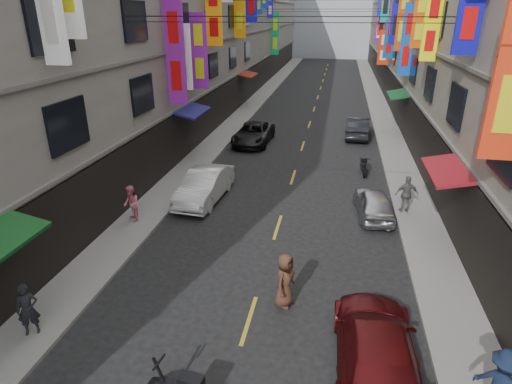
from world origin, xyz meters
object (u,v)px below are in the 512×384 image
at_px(car_right_far, 358,127).
at_px(pedestrian_crossing, 285,280).
at_px(pedestrian_rfar, 407,194).
at_px(car_right_mid, 374,203).
at_px(car_left_mid, 204,185).
at_px(pedestrian_lnear, 28,309).
at_px(pedestrian_lfar, 131,204).
at_px(car_right_near, 376,349).
at_px(car_left_far, 253,134).
at_px(scooter_far_right, 364,166).

height_order(car_right_far, pedestrian_crossing, pedestrian_crossing).
bearing_deg(car_right_far, pedestrian_rfar, 101.05).
bearing_deg(car_right_mid, pedestrian_rfar, -168.12).
relative_size(car_left_mid, pedestrian_lnear, 2.90).
distance_m(car_right_mid, pedestrian_lnear, 13.77).
relative_size(pedestrian_lfar, pedestrian_crossing, 0.89).
xyz_separation_m(car_left_mid, pedestrian_crossing, (4.78, -7.22, 0.14)).
bearing_deg(pedestrian_rfar, car_right_near, 69.77).
relative_size(car_left_far, pedestrian_rfar, 2.90).
bearing_deg(pedestrian_rfar, pedestrian_lfar, 5.97).
height_order(car_left_far, pedestrian_lnear, pedestrian_lnear).
bearing_deg(pedestrian_lnear, scooter_far_right, 26.49).
xyz_separation_m(car_right_near, pedestrian_lfar, (-9.66, 6.52, 0.19)).
height_order(car_left_mid, car_right_near, car_left_mid).
relative_size(car_right_near, pedestrian_lnear, 3.15).
bearing_deg(pedestrian_lnear, car_right_far, 36.29).
bearing_deg(car_right_far, car_left_mid, 62.83).
bearing_deg(car_right_near, pedestrian_lfar, -35.49).
relative_size(pedestrian_lnear, pedestrian_rfar, 0.93).
bearing_deg(pedestrian_crossing, car_right_near, -112.05).
bearing_deg(car_right_mid, car_left_mid, -7.23).
bearing_deg(car_left_mid, car_right_far, 63.60).
height_order(car_left_mid, car_right_far, car_left_mid).
distance_m(car_right_mid, car_right_far, 13.07).
height_order(car_left_mid, car_left_far, car_left_mid).
height_order(car_right_mid, pedestrian_rfar, pedestrian_rfar).
distance_m(scooter_far_right, car_right_far, 7.61).
bearing_deg(car_left_mid, car_right_mid, 2.07).
relative_size(car_right_far, pedestrian_crossing, 2.48).
distance_m(car_right_far, pedestrian_crossing, 20.21).
distance_m(car_left_mid, car_right_mid, 7.85).
distance_m(car_left_far, car_right_mid, 12.54).
relative_size(scooter_far_right, pedestrian_lfar, 1.14).
bearing_deg(car_left_far, pedestrian_crossing, -74.03).
xyz_separation_m(car_left_far, pedestrian_lnear, (-2.41, -19.79, 0.22)).
relative_size(car_left_far, pedestrian_crossing, 2.76).
distance_m(car_left_far, pedestrian_lnear, 19.94).
bearing_deg(pedestrian_crossing, car_right_far, 11.15).
relative_size(car_left_far, pedestrian_lfar, 3.11).
xyz_separation_m(car_left_mid, car_right_near, (7.34, -9.45, -0.03)).
height_order(car_right_far, pedestrian_lnear, pedestrian_lnear).
distance_m(car_left_mid, car_left_far, 9.88).
bearing_deg(pedestrian_crossing, pedestrian_rfar, -12.24).
xyz_separation_m(car_right_near, pedestrian_lnear, (-9.30, -0.48, 0.19)).
distance_m(car_right_near, car_right_far, 22.25).
height_order(car_left_far, pedestrian_crossing, pedestrian_crossing).
relative_size(scooter_far_right, pedestrian_rfar, 1.06).
distance_m(car_left_far, car_right_near, 20.51).
height_order(car_right_far, pedestrian_lfar, pedestrian_lfar).
height_order(car_right_mid, pedestrian_lnear, pedestrian_lnear).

